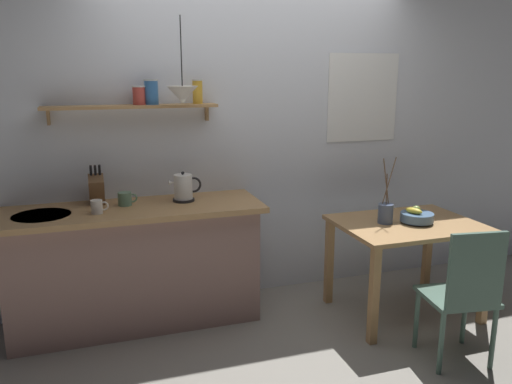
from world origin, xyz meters
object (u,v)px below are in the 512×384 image
object	(u,v)px
dining_chair_near	(464,291)
fruit_bowl	(417,216)
dining_table	(406,236)
electric_kettle	(184,188)
pendant_lamp	(183,94)
twig_vase	(386,213)
coffee_mug_by_sink	(97,207)
knife_block	(97,189)
coffee_mug_spare	(125,199)

from	to	relation	value
dining_chair_near	fruit_bowl	distance (m)	0.77
dining_table	dining_chair_near	distance (m)	0.76
electric_kettle	pendant_lamp	distance (m)	0.68
dining_chair_near	twig_vase	bearing A→B (deg)	97.01
twig_vase	coffee_mug_by_sink	xyz separation A→B (m)	(-2.03, 0.32, 0.13)
dining_chair_near	fruit_bowl	size ratio (longest dim) A/B	3.77
dining_table	fruit_bowl	xyz separation A→B (m)	(0.05, -0.03, 0.16)
dining_chair_near	knife_block	world-z (taller)	knife_block
coffee_mug_spare	fruit_bowl	bearing A→B (deg)	-14.89
coffee_mug_by_sink	twig_vase	bearing A→B (deg)	-8.99
twig_vase	coffee_mug_spare	xyz separation A→B (m)	(-1.83, 0.48, 0.13)
electric_kettle	coffee_mug_by_sink	size ratio (longest dim) A/B	2.05
electric_kettle	coffee_mug_by_sink	xyz separation A→B (m)	(-0.62, -0.16, -0.05)
twig_vase	electric_kettle	world-z (taller)	twig_vase
coffee_mug_spare	knife_block	bearing A→B (deg)	155.12
coffee_mug_by_sink	coffee_mug_spare	distance (m)	0.25
dining_chair_near	coffee_mug_by_sink	distance (m)	2.43
fruit_bowl	twig_vase	bearing A→B (deg)	163.79
coffee_mug_by_sink	knife_block	bearing A→B (deg)	88.86
dining_table	coffee_mug_spare	size ratio (longest dim) A/B	7.55
dining_chair_near	twig_vase	size ratio (longest dim) A/B	1.83
dining_chair_near	fruit_bowl	bearing A→B (deg)	79.58
fruit_bowl	twig_vase	world-z (taller)	twig_vase
dining_chair_near	pendant_lamp	distance (m)	2.25
dining_table	coffee_mug_by_sink	world-z (taller)	coffee_mug_by_sink
dining_chair_near	knife_block	size ratio (longest dim) A/B	3.10
pendant_lamp	coffee_mug_spare	bearing A→B (deg)	169.87
electric_kettle	coffee_mug_spare	world-z (taller)	electric_kettle
dining_table	fruit_bowl	world-z (taller)	fruit_bowl
coffee_mug_spare	dining_table	bearing A→B (deg)	-14.39
knife_block	coffee_mug_by_sink	distance (m)	0.26
dining_chair_near	pendant_lamp	size ratio (longest dim) A/B	1.57
dining_table	electric_kettle	distance (m)	1.71
dining_table	pendant_lamp	xyz separation A→B (m)	(-1.58, 0.44, 1.05)
coffee_mug_by_sink	coffee_mug_spare	xyz separation A→B (m)	(0.19, 0.16, 0.00)
dining_chair_near	electric_kettle	size ratio (longest dim) A/B	3.78
electric_kettle	knife_block	distance (m)	0.62
dining_chair_near	coffee_mug_spare	xyz separation A→B (m)	(-1.93, 1.26, 0.44)
coffee_mug_by_sink	dining_chair_near	bearing A→B (deg)	-27.28
coffee_mug_by_sink	dining_table	bearing A→B (deg)	-9.12
dining_chair_near	pendant_lamp	world-z (taller)	pendant_lamp
knife_block	coffee_mug_spare	bearing A→B (deg)	-24.88
electric_kettle	coffee_mug_spare	xyz separation A→B (m)	(-0.42, 0.00, -0.05)
fruit_bowl	twig_vase	xyz separation A→B (m)	(-0.23, 0.07, 0.03)
twig_vase	electric_kettle	size ratio (longest dim) A/B	2.07
knife_block	pendant_lamp	distance (m)	0.92
dining_table	twig_vase	xyz separation A→B (m)	(-0.17, 0.03, 0.19)
dining_table	coffee_mug_by_sink	size ratio (longest dim) A/B	8.75
twig_vase	electric_kettle	distance (m)	1.50
dining_chair_near	coffee_mug_by_sink	bearing A→B (deg)	152.72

